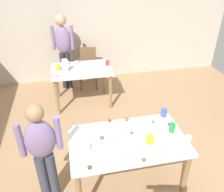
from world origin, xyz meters
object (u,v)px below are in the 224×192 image
at_px(person_girl_near, 42,148).
at_px(person_adult_far, 63,46).
at_px(dining_table_far, 82,74).
at_px(soda_can, 172,128).
at_px(chair_far_table, 88,65).
at_px(pitcher_far, 65,66).
at_px(mixing_bowl, 81,148).
at_px(dining_table_near, 128,146).

xyz_separation_m(person_girl_near, person_adult_far, (0.32, 2.80, 0.18)).
bearing_deg(dining_table_far, soda_can, -66.70).
bearing_deg(person_girl_near, chair_far_table, 74.01).
bearing_deg(pitcher_far, person_girl_near, -99.02).
relative_size(chair_far_table, person_adult_far, 0.54).
bearing_deg(dining_table_far, pitcher_far, -164.26).
bearing_deg(mixing_bowl, person_girl_near, 170.78).
distance_m(mixing_bowl, pitcher_far, 2.09).
xyz_separation_m(soda_can, pitcher_far, (-1.18, 1.99, 0.06)).
distance_m(chair_far_table, person_girl_near, 2.96).
bearing_deg(soda_can, person_adult_far, 113.03).
height_order(dining_table_near, person_girl_near, person_girl_near).
bearing_deg(dining_table_near, soda_can, 3.13).
xyz_separation_m(chair_far_table, soda_can, (0.69, -2.80, 0.31)).
xyz_separation_m(dining_table_far, person_girl_near, (-0.61, -2.10, 0.16)).
distance_m(dining_table_near, chair_far_table, 2.84).
bearing_deg(pitcher_far, dining_table_near, -72.53).
bearing_deg(dining_table_near, pitcher_far, 107.47).
relative_size(person_girl_near, mixing_bowl, 6.89).
xyz_separation_m(mixing_bowl, pitcher_far, (-0.09, 2.08, 0.08)).
height_order(dining_table_near, person_adult_far, person_adult_far).
height_order(dining_table_far, pitcher_far, pitcher_far).
height_order(dining_table_far, person_girl_near, person_girl_near).
height_order(dining_table_near, chair_far_table, chair_far_table).
bearing_deg(mixing_bowl, dining_table_near, 6.80).
distance_m(dining_table_near, mixing_bowl, 0.57).
relative_size(chair_far_table, soda_can, 7.13).
distance_m(dining_table_near, pitcher_far, 2.13).
xyz_separation_m(dining_table_far, pitcher_far, (-0.29, -0.08, 0.23)).
distance_m(dining_table_far, soda_can, 2.26).
xyz_separation_m(person_girl_near, soda_can, (1.50, 0.03, 0.01)).
bearing_deg(pitcher_far, soda_can, -59.21).
bearing_deg(pitcher_far, chair_far_table, 58.93).
height_order(chair_far_table, pitcher_far, pitcher_far).
height_order(dining_table_far, soda_can, soda_can).
distance_m(person_girl_near, person_adult_far, 2.83).
bearing_deg(person_adult_far, dining_table_near, -77.34).
bearing_deg(dining_table_far, mixing_bowl, -95.44).
bearing_deg(chair_far_table, person_girl_near, -105.99).
relative_size(dining_table_near, dining_table_far, 1.21).
xyz_separation_m(dining_table_near, dining_table_far, (-0.34, 2.10, -0.01)).
bearing_deg(person_adult_far, chair_far_table, 3.31).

